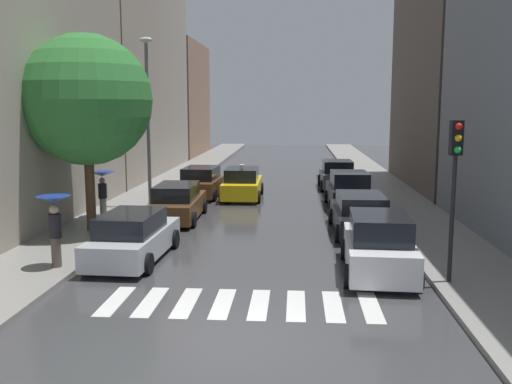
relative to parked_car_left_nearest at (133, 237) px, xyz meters
name	(u,v)px	position (x,y,z in m)	size (l,w,h in m)	color
ground_plane	(275,184)	(3.77, 18.09, -0.75)	(28.00, 72.00, 0.04)	#3C3C3E
sidewalk_left	(172,182)	(-2.73, 18.09, -0.66)	(3.00, 72.00, 0.15)	gray
sidewalk_right	(380,184)	(10.27, 18.09, -0.66)	(3.00, 72.00, 0.15)	gray
crosswalk_stripes	(241,304)	(3.77, -3.81, -0.73)	(6.75, 2.20, 0.01)	silver
building_left_mid	(118,29)	(-7.23, 22.43, 9.37)	(6.00, 17.99, 20.21)	#9E9384
building_left_far	(170,100)	(-7.23, 38.13, 4.68)	(6.00, 12.09, 10.81)	#8C6B56
building_right_mid	(467,1)	(14.77, 17.42, 10.03)	(6.00, 13.77, 21.53)	#564C47
parked_car_left_nearest	(133,237)	(0.00, 0.00, 0.00)	(2.17, 4.79, 1.55)	#B2B7BF
parked_car_left_second	(177,203)	(0.07, 6.41, 0.01)	(2.10, 4.82, 1.56)	brown
parked_car_left_third	(202,183)	(0.05, 12.77, 0.03)	(2.27, 4.54, 1.61)	brown
parked_car_right_nearest	(379,246)	(7.49, -0.97, 0.09)	(2.21, 4.44, 1.77)	silver
parked_car_right_second	(360,215)	(7.55, 4.38, -0.01)	(2.20, 4.81, 1.53)	black
parked_car_right_third	(349,191)	(7.63, 9.89, 0.08)	(2.18, 4.23, 1.75)	black
parked_car_right_fourth	(337,175)	(7.52, 16.46, 0.05)	(2.15, 4.07, 1.67)	#474C51
taxi_midroad	(242,184)	(2.28, 12.33, 0.03)	(2.11, 4.58, 1.81)	yellow
pedestrian_foreground	(54,217)	(-1.88, -1.43, 0.92)	(0.96, 0.96, 2.10)	brown
pedestrian_near_tree	(102,182)	(-3.09, 6.16, 0.89)	(1.14, 1.14, 1.94)	gray
street_tree_left	(86,100)	(-2.68, 3.64, 4.30)	(4.86, 4.86, 7.32)	#513823
traffic_light_right_corner	(455,165)	(9.22, -2.06, 2.55)	(0.30, 0.42, 4.30)	black
lamp_post_left	(148,111)	(-1.78, 8.96, 3.84)	(0.60, 0.28, 7.77)	#595B60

